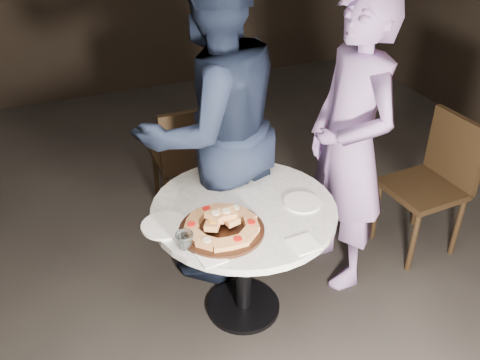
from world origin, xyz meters
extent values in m
plane|color=black|center=(0.00, 0.00, 0.00)|extent=(7.00, 7.00, 0.00)
cylinder|color=black|center=(0.12, 0.15, 0.01)|extent=(0.54, 0.54, 0.03)
cylinder|color=black|center=(0.12, 0.15, 0.35)|extent=(0.11, 0.11, 0.64)
cylinder|color=silver|center=(0.12, 0.15, 0.68)|extent=(1.22, 1.22, 0.04)
cylinder|color=black|center=(-0.05, 0.00, 0.70)|extent=(0.53, 0.53, 0.02)
cube|color=#BD7E49|center=(0.08, -0.04, 0.73)|extent=(0.08, 0.10, 0.04)
cylinder|color=red|center=(0.08, -0.04, 0.75)|extent=(0.05, 0.05, 0.01)
cube|color=#BD7E49|center=(0.09, 0.03, 0.73)|extent=(0.09, 0.10, 0.04)
cube|color=#BD7E49|center=(0.06, 0.09, 0.73)|extent=(0.10, 0.11, 0.04)
cylinder|color=beige|center=(0.06, 0.09, 0.75)|extent=(0.05, 0.05, 0.01)
cube|color=#BD7E49|center=(0.00, 0.13, 0.73)|extent=(0.11, 0.10, 0.04)
cube|color=#BD7E49|center=(-0.07, 0.14, 0.73)|extent=(0.09, 0.07, 0.04)
cylinder|color=red|center=(-0.07, 0.14, 0.75)|extent=(0.04, 0.04, 0.01)
cube|color=#BD7E49|center=(-0.14, 0.11, 0.73)|extent=(0.11, 0.11, 0.04)
cube|color=#BD7E49|center=(-0.18, 0.05, 0.73)|extent=(0.10, 0.11, 0.04)
cylinder|color=red|center=(-0.18, 0.05, 0.75)|extent=(0.05, 0.05, 0.01)
cube|color=#BD7E49|center=(-0.18, -0.02, 0.73)|extent=(0.09, 0.10, 0.04)
cube|color=#BD7E49|center=(-0.15, -0.09, 0.73)|extent=(0.11, 0.11, 0.04)
cylinder|color=beige|center=(-0.15, -0.09, 0.75)|extent=(0.06, 0.06, 0.01)
cube|color=#BD7E49|center=(-0.09, -0.13, 0.73)|extent=(0.09, 0.08, 0.04)
cube|color=#BD7E49|center=(-0.02, -0.13, 0.73)|extent=(0.08, 0.07, 0.04)
cylinder|color=red|center=(-0.02, -0.13, 0.75)|extent=(0.04, 0.04, 0.01)
cube|color=#BD7E49|center=(0.04, -0.10, 0.73)|extent=(0.11, 0.10, 0.04)
cube|color=#BD7E49|center=(0.00, 0.01, 0.75)|extent=(0.08, 0.09, 0.03)
cylinder|color=#2D6B1E|center=(0.00, 0.01, 0.77)|extent=(0.04, 0.04, 0.01)
cube|color=#BD7E49|center=(-0.05, 0.05, 0.75)|extent=(0.09, 0.10, 0.03)
cylinder|color=beige|center=(-0.05, 0.05, 0.77)|extent=(0.05, 0.05, 0.01)
cube|color=#BD7E49|center=(-0.09, 0.00, 0.75)|extent=(0.10, 0.11, 0.03)
cylinder|color=orange|center=(-0.09, 0.00, 0.77)|extent=(0.05, 0.05, 0.01)
cube|color=#BD7E49|center=(-0.07, 0.02, 0.78)|extent=(0.10, 0.10, 0.04)
cylinder|color=beige|center=(-0.07, 0.02, 0.80)|extent=(0.05, 0.05, 0.01)
cube|color=#BD7E49|center=(-0.02, 0.01, 0.78)|extent=(0.09, 0.07, 0.04)
cylinder|color=beige|center=(-0.02, 0.01, 0.80)|extent=(0.04, 0.04, 0.01)
cylinder|color=white|center=(-0.28, 0.14, 0.70)|extent=(0.24, 0.24, 0.01)
cylinder|color=white|center=(0.41, 0.07, 0.70)|extent=(0.21, 0.21, 0.01)
imported|color=silver|center=(-0.24, -0.04, 0.73)|extent=(0.10, 0.10, 0.08)
cube|color=white|center=(-0.15, -0.15, 0.70)|extent=(0.13, 0.13, 0.01)
cube|color=white|center=(0.26, -0.23, 0.70)|extent=(0.13, 0.13, 0.01)
cube|color=black|center=(0.12, 1.21, 0.42)|extent=(0.40, 0.40, 0.04)
cube|color=black|center=(0.12, 1.01, 0.63)|extent=(0.39, 0.05, 0.42)
cylinder|color=black|center=(0.30, 1.37, 0.21)|extent=(0.03, 0.03, 0.42)
cylinder|color=black|center=(-0.04, 1.38, 0.21)|extent=(0.03, 0.03, 0.42)
cylinder|color=black|center=(0.29, 1.04, 0.21)|extent=(0.03, 0.03, 0.42)
cylinder|color=black|center=(-0.05, 1.04, 0.21)|extent=(0.03, 0.03, 0.42)
cube|color=black|center=(1.35, 0.25, 0.44)|extent=(0.43, 0.43, 0.04)
cube|color=black|center=(1.55, 0.26, 0.66)|extent=(0.06, 0.41, 0.44)
cylinder|color=black|center=(1.16, 0.41, 0.22)|extent=(0.04, 0.04, 0.44)
cylinder|color=black|center=(1.18, 0.06, 0.22)|extent=(0.04, 0.04, 0.44)
cylinder|color=black|center=(1.51, 0.43, 0.22)|extent=(0.04, 0.04, 0.44)
cylinder|color=black|center=(1.53, 0.08, 0.22)|extent=(0.04, 0.04, 0.44)
imported|color=black|center=(0.12, 0.59, 0.92)|extent=(1.03, 0.88, 1.85)
imported|color=#866CA7|center=(0.78, 0.25, 0.85)|extent=(0.41, 0.62, 1.70)
camera|label=1|loc=(-0.72, -1.85, 2.23)|focal=40.00mm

